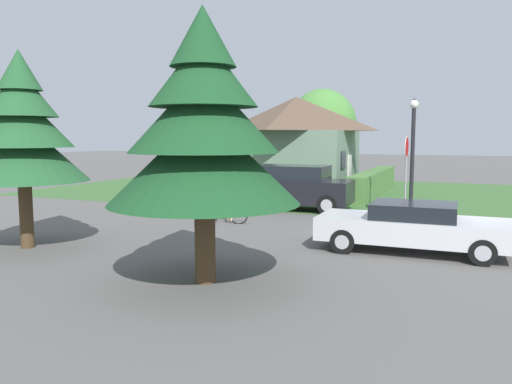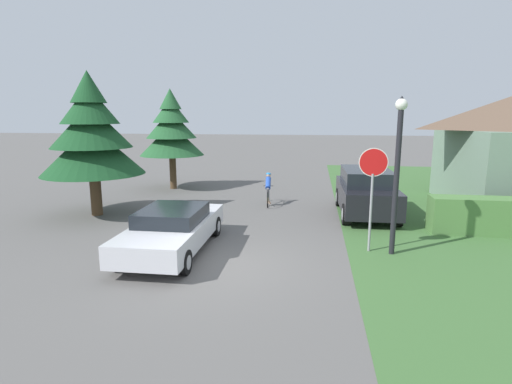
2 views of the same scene
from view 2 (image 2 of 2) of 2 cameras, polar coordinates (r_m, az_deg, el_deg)
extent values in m
plane|color=#5B5956|center=(10.70, -5.05, -10.40)|extent=(140.00, 140.00, 0.00)
cube|color=silver|center=(11.79, -11.77, -5.52)|extent=(1.93, 4.81, 0.59)
cube|color=black|center=(11.65, -11.89, -3.20)|extent=(1.68, 2.09, 0.39)
cylinder|color=black|center=(13.63, -12.81, -4.53)|extent=(0.25, 0.63, 0.63)
cylinder|color=#ADADB2|center=(13.63, -12.81, -4.53)|extent=(0.26, 0.37, 0.36)
cylinder|color=black|center=(13.13, -5.85, -4.89)|extent=(0.25, 0.63, 0.63)
cylinder|color=#ADADB2|center=(13.13, -5.85, -4.89)|extent=(0.26, 0.37, 0.36)
cylinder|color=black|center=(10.78, -18.93, -9.02)|extent=(0.25, 0.63, 0.63)
cylinder|color=#ADADB2|center=(10.78, -18.93, -9.02)|extent=(0.26, 0.37, 0.36)
cylinder|color=black|center=(10.16, -10.24, -9.84)|extent=(0.25, 0.63, 0.63)
cylinder|color=#ADADB2|center=(10.16, -10.24, -9.84)|extent=(0.26, 0.37, 0.36)
torus|color=black|center=(16.99, 1.68, -1.11)|extent=(0.10, 0.71, 0.71)
torus|color=black|center=(18.04, 1.80, -0.40)|extent=(0.10, 0.71, 0.71)
cylinder|color=#338C3F|center=(17.22, 1.71, -0.45)|extent=(0.05, 0.19, 0.53)
cylinder|color=#338C3F|center=(17.61, 1.76, -0.17)|extent=(0.09, 0.66, 0.57)
cylinder|color=#338C3F|center=(17.49, 1.76, 0.63)|extent=(0.10, 0.79, 0.06)
cylinder|color=#338C3F|center=(17.17, 1.70, -1.18)|extent=(0.06, 0.35, 0.15)
cylinder|color=#338C3F|center=(17.05, 1.69, -0.37)|extent=(0.05, 0.22, 0.42)
cylinder|color=#338C3F|center=(17.95, 1.80, 0.24)|extent=(0.05, 0.12, 0.44)
cylinder|color=black|center=(17.87, 1.80, 0.89)|extent=(0.44, 0.06, 0.02)
ellipsoid|color=black|center=(17.10, 1.71, 0.42)|extent=(0.10, 0.21, 0.05)
cylinder|color=slate|center=(17.12, 1.69, -0.11)|extent=(0.13, 0.26, 0.44)
cylinder|color=slate|center=(17.29, 1.75, -0.27)|extent=(0.13, 0.26, 0.59)
cylinder|color=tan|center=(17.27, 1.69, -1.21)|extent=(0.08, 0.08, 0.30)
cylinder|color=tan|center=(17.44, 1.91, -1.41)|extent=(0.17, 0.08, 0.21)
cylinder|color=#264CB2|center=(17.35, 1.75, 1.28)|extent=(0.27, 0.72, 0.53)
cylinder|color=#264CB2|center=(17.61, 1.74, 1.33)|extent=(0.09, 0.26, 0.36)
cylinder|color=#264CB2|center=(17.88, 1.85, 1.48)|extent=(0.09, 0.26, 0.36)
sphere|color=tan|center=(17.59, 1.79, 2.44)|extent=(0.19, 0.19, 0.19)
ellipsoid|color=#267FBF|center=(17.59, 1.79, 2.60)|extent=(0.22, 0.18, 0.12)
cube|color=black|center=(16.18, 15.46, -0.56)|extent=(2.09, 4.52, 0.92)
cube|color=black|center=(16.24, 15.50, 2.16)|extent=(1.82, 2.97, 0.58)
cylinder|color=black|center=(17.63, 11.86, -0.73)|extent=(0.31, 0.78, 0.77)
cylinder|color=#ADADB2|center=(17.63, 11.86, -0.73)|extent=(0.32, 0.45, 0.45)
cylinder|color=black|center=(17.87, 17.51, -0.86)|extent=(0.31, 0.78, 0.77)
cylinder|color=#ADADB2|center=(17.87, 17.51, -0.86)|extent=(0.32, 0.45, 0.45)
cylinder|color=black|center=(14.67, 12.80, -3.13)|extent=(0.31, 0.78, 0.77)
cylinder|color=#ADADB2|center=(14.67, 12.80, -3.13)|extent=(0.32, 0.45, 0.45)
cylinder|color=black|center=(14.96, 19.55, -3.23)|extent=(0.31, 0.78, 0.77)
cylinder|color=#ADADB2|center=(14.96, 19.55, -3.23)|extent=(0.32, 0.45, 0.45)
cylinder|color=gray|center=(11.84, 16.05, -2.92)|extent=(0.07, 0.07, 2.27)
cylinder|color=red|center=(11.58, 16.43, 4.09)|extent=(0.75, 0.05, 0.75)
cylinder|color=silver|center=(11.58, 16.43, 4.09)|extent=(0.80, 0.05, 0.80)
cylinder|color=black|center=(11.62, 19.37, 1.02)|extent=(0.15, 0.15, 4.02)
sphere|color=white|center=(11.47, 20.07, 11.67)|extent=(0.32, 0.32, 0.32)
cone|color=black|center=(11.47, 20.12, 12.47)|extent=(0.19, 0.19, 0.13)
cylinder|color=#4C3823|center=(16.85, -21.89, -0.34)|extent=(0.42, 0.42, 1.63)
cone|color=#194723|center=(16.62, -22.32, 5.57)|extent=(3.87, 3.87, 1.86)
cone|color=#194723|center=(16.57, -22.55, 8.70)|extent=(3.02, 3.02, 1.64)
cone|color=#194723|center=(16.57, -22.75, 11.42)|extent=(2.16, 2.16, 1.41)
cone|color=#194723|center=(16.60, -22.93, 13.72)|extent=(1.31, 1.31, 1.19)
cylinder|color=#4C3823|center=(21.75, -11.77, 2.83)|extent=(0.35, 0.35, 1.79)
cone|color=#23562D|center=(21.58, -11.95, 7.34)|extent=(3.34, 3.34, 1.64)
cone|color=#23562D|center=(21.54, -12.03, 9.48)|extent=(2.61, 2.61, 1.45)
cone|color=#23562D|center=(21.54, -12.11, 11.33)|extent=(1.87, 1.87, 1.25)
cone|color=#23562D|center=(21.56, -12.17, 12.89)|extent=(1.14, 1.14, 1.05)
camera|label=1|loc=(19.68, -53.01, 3.96)|focal=35.00mm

